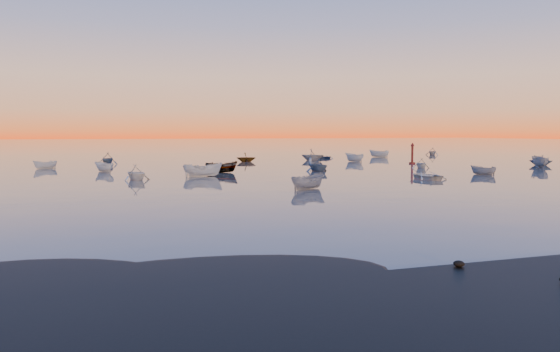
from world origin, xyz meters
name	(u,v)px	position (x,y,z in m)	size (l,w,h in m)	color
ground	(177,155)	(0.00, 100.00, 0.00)	(600.00, 600.00, 0.00)	#655B54
mud_lobes	(503,247)	(0.00, -1.00, 0.01)	(140.00, 6.00, 0.07)	black
moored_fleet	(225,168)	(0.00, 53.00, 0.00)	(124.00, 58.00, 1.20)	silver
boat_near_center	(308,189)	(0.85, 24.00, 0.00)	(3.87, 1.64, 1.34)	slate
boat_near_right	(318,171)	(10.01, 43.93, 0.00)	(3.73, 1.68, 1.31)	#3A516F
channel_marker	(412,155)	(30.43, 54.67, 1.36)	(0.97, 0.97, 3.43)	#410F0E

